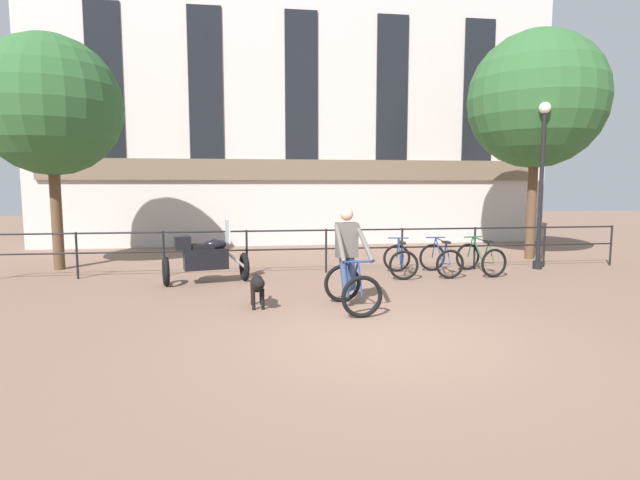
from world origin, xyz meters
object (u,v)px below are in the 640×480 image
object	(u,v)px
dog	(258,285)
parked_motorcycle	(205,257)
cyclist_with_bike	(349,263)
street_lamp	(542,176)
parked_bicycle_mid_right	(480,259)
parked_bicycle_near_lamp	(400,260)
parked_bicycle_mid_left	(441,259)

from	to	relation	value
dog	parked_motorcycle	distance (m)	2.56
cyclist_with_bike	dog	world-z (taller)	cyclist_with_bike
dog	street_lamp	size ratio (longest dim) A/B	0.24
cyclist_with_bike	dog	bearing A→B (deg)	168.10
parked_motorcycle	parked_bicycle_mid_right	size ratio (longest dim) A/B	1.56
parked_bicycle_mid_right	street_lamp	world-z (taller)	street_lamp
dog	parked_bicycle_near_lamp	size ratio (longest dim) A/B	0.81
parked_bicycle_mid_left	cyclist_with_bike	bearing A→B (deg)	44.43
cyclist_with_bike	parked_bicycle_near_lamp	xyz separation A→B (m)	(1.76, 2.78, -0.41)
parked_motorcycle	parked_bicycle_mid_right	world-z (taller)	parked_motorcycle
dog	street_lamp	xyz separation A→B (m)	(7.00, 3.03, 1.90)
parked_motorcycle	street_lamp	distance (m)	8.28
parked_bicycle_near_lamp	cyclist_with_bike	bearing A→B (deg)	66.18
parked_bicycle_near_lamp	parked_bicycle_mid_left	bearing A→B (deg)	-171.44
parked_motorcycle	parked_bicycle_near_lamp	distance (m)	4.39
parked_bicycle_near_lamp	parked_bicycle_mid_left	distance (m)	0.98
dog	parked_bicycle_mid_right	distance (m)	5.89
parked_bicycle_mid_left	street_lamp	xyz separation A→B (m)	(2.71, 0.43, 1.94)
parked_motorcycle	parked_bicycle_near_lamp	xyz separation A→B (m)	(4.38, 0.29, -0.20)
parked_motorcycle	parked_bicycle_mid_left	distance (m)	5.37
parked_bicycle_near_lamp	parked_motorcycle	bearing A→B (deg)	12.30
parked_bicycle_near_lamp	parked_bicycle_mid_right	world-z (taller)	same
parked_bicycle_mid_left	parked_motorcycle	bearing A→B (deg)	2.13
cyclist_with_bike	dog	size ratio (longest dim) A/B	1.75
dog	parked_motorcycle	xyz separation A→B (m)	(-1.06, 2.32, 0.16)
cyclist_with_bike	parked_bicycle_mid_left	world-z (taller)	cyclist_with_bike
cyclist_with_bike	parked_bicycle_mid_right	world-z (taller)	cyclist_with_bike
cyclist_with_bike	street_lamp	bearing A→B (deg)	24.99
parked_bicycle_mid_right	parked_bicycle_near_lamp	bearing A→B (deg)	-8.31
dog	parked_motorcycle	size ratio (longest dim) A/B	0.52
cyclist_with_bike	street_lamp	distance (m)	6.51
dog	parked_bicycle_mid_right	world-z (taller)	parked_bicycle_mid_right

